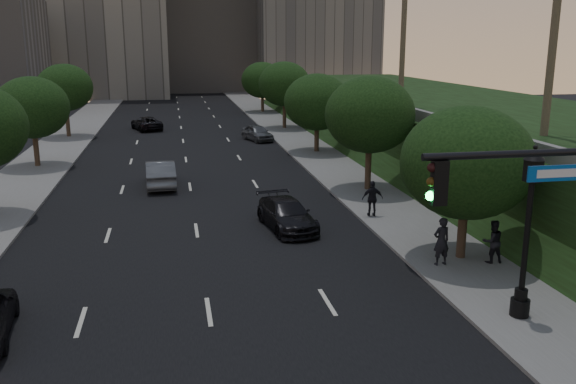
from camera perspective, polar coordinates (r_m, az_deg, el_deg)
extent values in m
cube|color=black|center=(44.36, -9.46, 2.52)|extent=(16.00, 140.00, 0.02)
cube|color=slate|center=(45.72, 3.49, 3.11)|extent=(4.50, 140.00, 0.15)
cube|color=slate|center=(45.32, -22.53, 1.97)|extent=(4.50, 140.00, 0.15)
cube|color=black|center=(47.87, 17.96, 5.28)|extent=(18.00, 90.00, 4.00)
cube|color=slate|center=(44.15, 8.35, 8.21)|extent=(0.35, 90.00, 0.70)
cube|color=gray|center=(115.81, -7.69, 15.92)|extent=(22.00, 18.00, 26.00)
cylinder|color=#38281C|center=(25.29, 16.00, -3.12)|extent=(0.36, 0.36, 2.86)
ellipsoid|color=black|center=(24.68, 16.40, 2.67)|extent=(5.20, 5.20, 4.42)
cylinder|color=#38281C|center=(36.02, 7.52, 2.57)|extent=(0.36, 0.36, 3.21)
ellipsoid|color=black|center=(35.57, 7.67, 7.19)|extent=(5.20, 5.20, 4.42)
cylinder|color=#38281C|center=(48.38, 2.70, 5.34)|extent=(0.36, 0.36, 2.86)
ellipsoid|color=black|center=(48.06, 2.73, 8.40)|extent=(5.20, 5.20, 4.42)
cylinder|color=#38281C|center=(61.94, -0.34, 7.39)|extent=(0.36, 0.36, 3.21)
ellipsoid|color=black|center=(61.68, -0.34, 10.08)|extent=(5.20, 5.20, 4.42)
cylinder|color=#38281C|center=(76.68, -2.40, 8.49)|extent=(0.36, 0.36, 2.86)
ellipsoid|color=black|center=(76.48, -2.42, 10.43)|extent=(5.20, 5.20, 4.42)
cylinder|color=#38281C|center=(46.05, -22.51, 3.95)|extent=(0.36, 0.36, 2.99)
ellipsoid|color=black|center=(45.71, -22.83, 7.30)|extent=(5.00, 5.00, 4.25)
cylinder|color=#38281C|center=(59.67, -19.93, 6.34)|extent=(0.36, 0.36, 3.26)
ellipsoid|color=black|center=(59.40, -20.17, 9.16)|extent=(5.00, 5.00, 4.25)
cylinder|color=#4C4233|center=(33.13, 23.80, 15.18)|extent=(0.40, 0.40, 12.00)
cylinder|color=#4C4233|center=(46.76, 10.86, 16.89)|extent=(0.40, 0.40, 14.50)
cylinder|color=black|center=(13.97, 22.72, 3.39)|extent=(5.40, 0.16, 0.16)
cube|color=black|center=(12.96, 13.96, 0.83)|extent=(0.32, 0.22, 0.95)
sphere|color=black|center=(12.81, 13.32, 2.24)|extent=(0.20, 0.20, 0.20)
sphere|color=#3F2B0A|center=(12.88, 13.24, 0.93)|extent=(0.20, 0.20, 0.20)
sphere|color=#19F24C|center=(12.94, 13.17, -0.36)|extent=(0.20, 0.20, 0.20)
cube|color=#0D57B4|center=(14.27, 23.90, 1.64)|extent=(1.40, 0.05, 0.35)
cylinder|color=black|center=(20.95, 20.84, -10.24)|extent=(0.60, 0.60, 0.70)
cylinder|color=black|center=(20.76, 20.96, -8.97)|extent=(0.40, 0.40, 0.40)
cylinder|color=black|center=(20.11, 21.44, -3.83)|extent=(0.18, 0.18, 3.60)
cube|color=black|center=(19.62, 21.96, 1.89)|extent=(0.42, 0.42, 0.70)
cone|color=black|center=(19.53, 22.09, 3.32)|extent=(0.64, 0.64, 0.35)
sphere|color=black|center=(19.50, 22.15, 3.90)|extent=(0.14, 0.14, 0.14)
imported|color=#565A5E|center=(37.81, -11.85, 1.69)|extent=(1.93, 4.97, 1.61)
imported|color=black|center=(62.95, -13.11, 6.28)|extent=(3.57, 5.30, 1.35)
imported|color=black|center=(28.67, -0.12, -2.12)|extent=(2.59, 4.99, 1.38)
imported|color=#4E5154|center=(54.61, -2.89, 5.55)|extent=(2.81, 4.47, 1.42)
imported|color=black|center=(24.32, 14.16, -4.49)|extent=(0.75, 0.55, 1.90)
imported|color=black|center=(25.16, 18.59, -4.40)|extent=(0.84, 0.66, 1.72)
imported|color=black|center=(30.46, 7.91, -0.61)|extent=(1.08, 0.53, 1.78)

